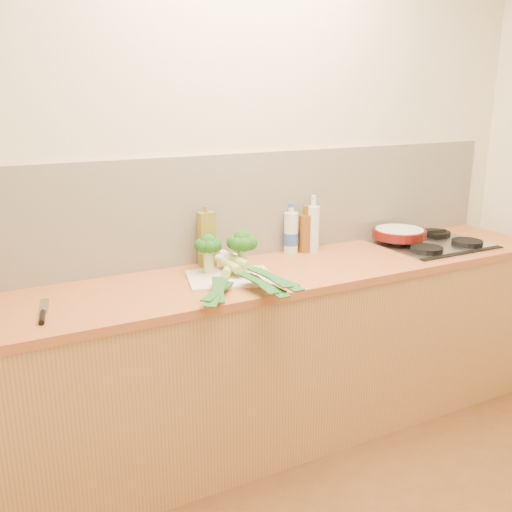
{
  "coord_description": "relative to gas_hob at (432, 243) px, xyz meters",
  "views": [
    {
      "loc": [
        -1.3,
        -1.1,
        1.74
      ],
      "look_at": [
        -0.15,
        1.1,
        1.02
      ],
      "focal_mm": 40.0,
      "sensor_mm": 36.0,
      "label": 1
    }
  ],
  "objects": [
    {
      "name": "chopping_board",
      "position": [
        -1.26,
        -0.02,
        -0.01
      ],
      "size": [
        0.45,
        0.38,
        0.01
      ],
      "primitive_type": "cube",
      "rotation": [
        0.0,
        0.0,
        -0.25
      ],
      "color": "beige",
      "rests_on": "counter"
    },
    {
      "name": "amber_bottle",
      "position": [
        -0.71,
        0.22,
        0.09
      ],
      "size": [
        0.06,
        0.06,
        0.25
      ],
      "color": "brown",
      "rests_on": "counter"
    },
    {
      "name": "broccoli_right",
      "position": [
        -1.17,
        0.05,
        0.13
      ],
      "size": [
        0.15,
        0.15,
        0.2
      ],
      "color": "#A5C975",
      "rests_on": "chopping_board"
    },
    {
      "name": "leek_front",
      "position": [
        -1.29,
        -0.02,
        0.02
      ],
      "size": [
        0.43,
        0.62,
        0.04
      ],
      "rotation": [
        0.0,
        0.0,
        -0.58
      ],
      "color": "white",
      "rests_on": "chopping_board"
    },
    {
      "name": "skillet",
      "position": [
        -0.14,
        0.11,
        0.05
      ],
      "size": [
        0.43,
        0.3,
        0.05
      ],
      "rotation": [
        0.0,
        0.0,
        -0.25
      ],
      "color": "#4E0E0D",
      "rests_on": "gas_hob"
    },
    {
      "name": "broccoli_left",
      "position": [
        -1.33,
        0.09,
        0.13
      ],
      "size": [
        0.13,
        0.13,
        0.19
      ],
      "color": "#A5C975",
      "rests_on": "chopping_board"
    },
    {
      "name": "water_bottle",
      "position": [
        -0.78,
        0.24,
        0.09
      ],
      "size": [
        0.08,
        0.08,
        0.25
      ],
      "color": "silver",
      "rests_on": "counter"
    },
    {
      "name": "leek_back",
      "position": [
        -1.2,
        -0.08,
        0.06
      ],
      "size": [
        0.12,
        0.65,
        0.04
      ],
      "rotation": [
        0.0,
        0.0,
        0.07
      ],
      "color": "white",
      "rests_on": "chopping_board"
    },
    {
      "name": "counter",
      "position": [
        -1.02,
        0.0,
        -0.46
      ],
      "size": [
        3.2,
        0.62,
        0.9
      ],
      "color": "tan",
      "rests_on": "ground"
    },
    {
      "name": "leek_mid",
      "position": [
        -1.24,
        -0.08,
        0.04
      ],
      "size": [
        0.1,
        0.64,
        0.04
      ],
      "rotation": [
        0.0,
        0.0,
        0.01
      ],
      "color": "white",
      "rests_on": "chopping_board"
    },
    {
      "name": "chefs_knife",
      "position": [
        -2.1,
        -0.09,
        -0.01
      ],
      "size": [
        0.08,
        0.3,
        0.02
      ],
      "rotation": [
        0.0,
        0.0,
        -0.18
      ],
      "color": "silver",
      "rests_on": "counter"
    },
    {
      "name": "oil_tin",
      "position": [
        -1.28,
        0.23,
        0.12
      ],
      "size": [
        0.08,
        0.05,
        0.3
      ],
      "color": "olive",
      "rests_on": "counter"
    },
    {
      "name": "room_shell",
      "position": [
        -1.02,
        0.29,
        0.26
      ],
      "size": [
        3.5,
        3.5,
        3.5
      ],
      "color": "beige",
      "rests_on": "ground"
    },
    {
      "name": "glass_bottle",
      "position": [
        -0.66,
        0.21,
        0.12
      ],
      "size": [
        0.07,
        0.07,
        0.31
      ],
      "color": "silver",
      "rests_on": "counter"
    },
    {
      "name": "gas_hob",
      "position": [
        0.0,
        0.0,
        0.0
      ],
      "size": [
        0.58,
        0.5,
        0.04
      ],
      "color": "silver",
      "rests_on": "counter"
    }
  ]
}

